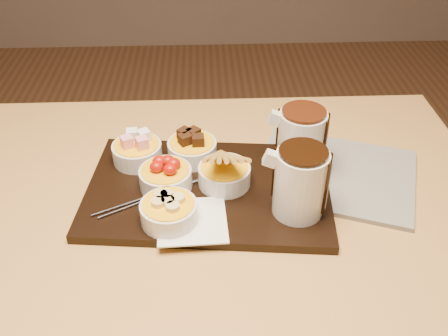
{
  "coord_description": "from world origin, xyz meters",
  "views": [
    {
      "loc": [
        0.04,
        -0.71,
        1.37
      ],
      "look_at": [
        0.07,
        0.03,
        0.81
      ],
      "focal_mm": 40.0,
      "sensor_mm": 36.0,
      "label": 1
    }
  ],
  "objects_px": {
    "bowl_strawberries": "(166,178)",
    "dining_table": "(187,242)",
    "newspaper": "(335,174)",
    "serving_board": "(208,190)",
    "pitcher_dark_chocolate": "(300,183)",
    "pitcher_milk_chocolate": "(301,141)"
  },
  "relations": [
    {
      "from": "bowl_strawberries",
      "to": "dining_table",
      "type": "bearing_deg",
      "value": -43.87
    },
    {
      "from": "dining_table",
      "to": "bowl_strawberries",
      "type": "xyz_separation_m",
      "value": [
        -0.04,
        0.03,
        0.14
      ]
    },
    {
      "from": "bowl_strawberries",
      "to": "newspaper",
      "type": "bearing_deg",
      "value": 6.96
    },
    {
      "from": "serving_board",
      "to": "pitcher_dark_chocolate",
      "type": "bearing_deg",
      "value": -19.98
    },
    {
      "from": "pitcher_dark_chocolate",
      "to": "pitcher_milk_chocolate",
      "type": "xyz_separation_m",
      "value": [
        0.02,
        0.13,
        0.0
      ]
    },
    {
      "from": "bowl_strawberries",
      "to": "pitcher_dark_chocolate",
      "type": "xyz_separation_m",
      "value": [
        0.24,
        -0.08,
        0.04
      ]
    },
    {
      "from": "serving_board",
      "to": "bowl_strawberries",
      "type": "bearing_deg",
      "value": -176.42
    },
    {
      "from": "dining_table",
      "to": "newspaper",
      "type": "relative_size",
      "value": 3.88
    },
    {
      "from": "dining_table",
      "to": "newspaper",
      "type": "bearing_deg",
      "value": 13.99
    },
    {
      "from": "dining_table",
      "to": "newspaper",
      "type": "xyz_separation_m",
      "value": [
        0.3,
        0.07,
        0.1
      ]
    },
    {
      "from": "serving_board",
      "to": "newspaper",
      "type": "bearing_deg",
      "value": 15.5
    },
    {
      "from": "dining_table",
      "to": "pitcher_dark_chocolate",
      "type": "relative_size",
      "value": 9.62
    },
    {
      "from": "bowl_strawberries",
      "to": "pitcher_milk_chocolate",
      "type": "distance_m",
      "value": 0.27
    },
    {
      "from": "serving_board",
      "to": "newspaper",
      "type": "distance_m",
      "value": 0.26
    },
    {
      "from": "dining_table",
      "to": "serving_board",
      "type": "xyz_separation_m",
      "value": [
        0.04,
        0.03,
        0.11
      ]
    },
    {
      "from": "pitcher_dark_chocolate",
      "to": "newspaper",
      "type": "xyz_separation_m",
      "value": [
        0.1,
        0.12,
        -0.08
      ]
    },
    {
      "from": "pitcher_milk_chocolate",
      "to": "pitcher_dark_chocolate",
      "type": "bearing_deg",
      "value": -94.4
    },
    {
      "from": "pitcher_milk_chocolate",
      "to": "newspaper",
      "type": "bearing_deg",
      "value": -0.57
    },
    {
      "from": "serving_board",
      "to": "pitcher_dark_chocolate",
      "type": "xyz_separation_m",
      "value": [
        0.16,
        -0.08,
        0.07
      ]
    },
    {
      "from": "serving_board",
      "to": "pitcher_milk_chocolate",
      "type": "relative_size",
      "value": 3.69
    },
    {
      "from": "pitcher_dark_chocolate",
      "to": "pitcher_milk_chocolate",
      "type": "bearing_deg",
      "value": 85.6
    },
    {
      "from": "serving_board",
      "to": "pitcher_milk_chocolate",
      "type": "xyz_separation_m",
      "value": [
        0.18,
        0.05,
        0.07
      ]
    }
  ]
}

